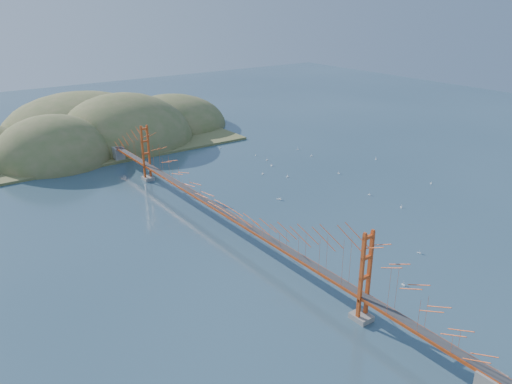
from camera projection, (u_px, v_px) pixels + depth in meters
ground at (225, 230)px, 82.17m from camera, size 320.00×320.00×0.00m
bridge at (224, 191)px, 79.73m from camera, size 2.20×94.40×12.00m
far_headlands at (96, 139)px, 134.96m from camera, size 84.00×58.00×25.00m
sailboat_12 at (220, 148)px, 126.21m from camera, size 0.61×0.56×0.68m
sailboat_6 at (419, 252)px, 74.82m from camera, size 0.56×0.57×0.64m
sailboat_10 at (403, 284)px, 66.57m from camera, size 0.48×0.56×0.64m
sailboat_17 at (311, 156)px, 120.10m from camera, size 0.53×0.51×0.60m
sailboat_7 at (287, 177)px, 106.20m from camera, size 0.60×0.49×0.71m
sailboat_0 at (280, 199)px, 94.50m from camera, size 0.60×0.65×0.73m
sailboat_16 at (278, 199)px, 94.55m from camera, size 0.70×0.70×0.73m
sailboat_4 at (272, 165)px, 113.33m from camera, size 0.62×0.65×0.73m
sailboat_9 at (376, 159)px, 117.68m from camera, size 0.66×0.66×0.70m
sailboat_1 at (369, 194)px, 96.65m from camera, size 0.54×0.59×0.67m
sailboat_14 at (401, 207)px, 90.98m from camera, size 0.59×0.59×0.64m
sailboat_13 at (431, 183)px, 102.43m from camera, size 0.54×0.54×0.56m
sailboat_5 at (339, 173)px, 108.34m from camera, size 0.52×0.59×0.68m
sailboat_8 at (267, 160)px, 117.00m from camera, size 0.62×0.56×0.70m
sailboat_15 at (298, 149)px, 125.22m from camera, size 0.61×0.63×0.70m
sailboat_3 at (263, 174)px, 107.92m from camera, size 0.69×0.69×0.74m
sailboat_extra_0 at (256, 155)px, 120.52m from camera, size 0.53×0.53×0.56m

